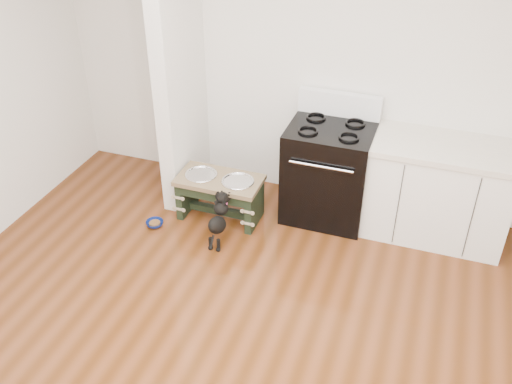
% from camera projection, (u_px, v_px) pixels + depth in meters
% --- Properties ---
extents(ground, '(5.00, 5.00, 0.00)m').
position_uv_depth(ground, '(215.00, 379.00, 3.90)').
color(ground, '#49240D').
rests_on(ground, ground).
extents(room_shell, '(5.00, 5.00, 5.00)m').
position_uv_depth(room_shell, '(203.00, 178.00, 3.00)').
color(room_shell, silver).
rests_on(room_shell, ground).
extents(partition_wall, '(0.15, 0.80, 2.70)m').
position_uv_depth(partition_wall, '(179.00, 64.00, 5.13)').
color(partition_wall, silver).
rests_on(partition_wall, ground).
extents(oven_range, '(0.76, 0.69, 1.14)m').
position_uv_depth(oven_range, '(328.00, 171.00, 5.26)').
color(oven_range, black).
rests_on(oven_range, ground).
extents(cabinet_run, '(1.24, 0.64, 0.91)m').
position_uv_depth(cabinet_run, '(438.00, 191.00, 5.02)').
color(cabinet_run, white).
rests_on(cabinet_run, ground).
extents(dog_feeder, '(0.78, 0.42, 0.45)m').
position_uv_depth(dog_feeder, '(219.00, 190.00, 5.30)').
color(dog_feeder, black).
rests_on(dog_feeder, ground).
extents(puppy, '(0.14, 0.40, 0.48)m').
position_uv_depth(puppy, '(219.00, 218.00, 5.01)').
color(puppy, black).
rests_on(puppy, ground).
extents(floor_bowl, '(0.18, 0.18, 0.05)m').
position_uv_depth(floor_bowl, '(155.00, 224.00, 5.33)').
color(floor_bowl, navy).
rests_on(floor_bowl, ground).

